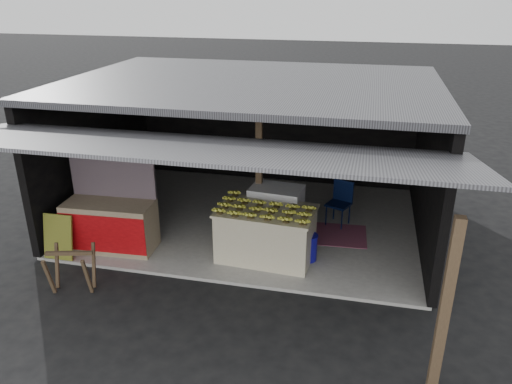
% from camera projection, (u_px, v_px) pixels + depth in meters
% --- Properties ---
extents(ground, '(80.00, 80.00, 0.00)m').
position_uv_depth(ground, '(218.00, 283.00, 8.54)').
color(ground, black).
rests_on(ground, ground).
extents(concrete_slab, '(7.00, 5.00, 0.06)m').
position_uv_depth(concrete_slab, '(251.00, 220.00, 10.78)').
color(concrete_slab, gray).
rests_on(concrete_slab, ground).
extents(shophouse, '(7.40, 7.29, 3.02)m').
position_uv_depth(shophouse, '(255.00, 123.00, 10.26)').
color(shophouse, black).
rests_on(shophouse, ground).
extents(banana_table, '(1.81, 1.18, 0.96)m').
position_uv_depth(banana_table, '(266.00, 234.00, 9.07)').
color(banana_table, beige).
rests_on(banana_table, concrete_slab).
extents(banana_pile, '(1.67, 1.07, 0.19)m').
position_uv_depth(banana_pile, '(266.00, 205.00, 8.85)').
color(banana_pile, gold).
rests_on(banana_pile, banana_table).
extents(white_crate, '(1.04, 0.76, 1.09)m').
position_uv_depth(white_crate, '(276.00, 214.00, 9.71)').
color(white_crate, white).
rests_on(white_crate, concrete_slab).
extents(neighbor_stall, '(1.70, 0.83, 1.71)m').
position_uv_depth(neighbor_stall, '(111.00, 223.00, 9.41)').
color(neighbor_stall, '#998466').
rests_on(neighbor_stall, concrete_slab).
extents(green_signboard, '(0.57, 0.21, 0.84)m').
position_uv_depth(green_signboard, '(58.00, 237.00, 9.08)').
color(green_signboard, black).
rests_on(green_signboard, concrete_slab).
extents(sawhorse, '(0.80, 0.79, 0.74)m').
position_uv_depth(sawhorse, '(71.00, 266.00, 8.16)').
color(sawhorse, brown).
rests_on(sawhorse, ground).
extents(water_barrel, '(0.32, 0.32, 0.47)m').
position_uv_depth(water_barrel, '(308.00, 248.00, 9.08)').
color(water_barrel, '#100B83').
rests_on(water_barrel, concrete_slab).
extents(plastic_chair, '(0.57, 0.57, 0.93)m').
position_uv_depth(plastic_chair, '(341.00, 199.00, 10.37)').
color(plastic_chair, black).
rests_on(plastic_chair, concrete_slab).
extents(magenta_rug, '(1.55, 1.08, 0.01)m').
position_uv_depth(magenta_rug, '(329.00, 234.00, 10.09)').
color(magenta_rug, maroon).
rests_on(magenta_rug, concrete_slab).
extents(picture_frames, '(1.62, 0.04, 0.46)m').
position_uv_depth(picture_frames, '(267.00, 108.00, 12.23)').
color(picture_frames, black).
rests_on(picture_frames, shophouse).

